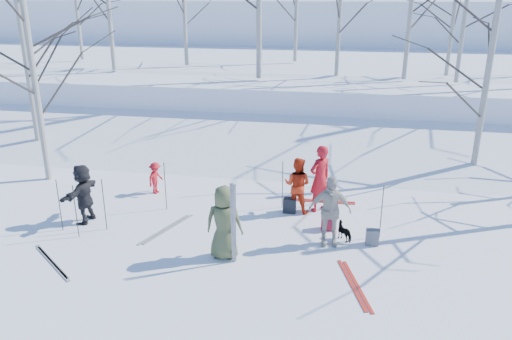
% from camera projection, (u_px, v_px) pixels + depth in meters
% --- Properties ---
extents(ground, '(120.00, 120.00, 0.00)m').
position_uv_depth(ground, '(245.00, 243.00, 11.73)').
color(ground, white).
rests_on(ground, ground).
extents(snow_ramp, '(70.00, 9.49, 4.12)m').
position_uv_depth(snow_ramp, '(283.00, 150.00, 18.17)').
color(snow_ramp, white).
rests_on(snow_ramp, ground).
extents(snow_plateau, '(70.00, 18.00, 2.20)m').
position_uv_depth(snow_plateau, '(306.00, 81.00, 27.14)').
color(snow_plateau, white).
rests_on(snow_plateau, ground).
extents(far_hill, '(90.00, 30.00, 6.00)m').
position_uv_depth(far_hill, '(325.00, 32.00, 46.26)').
color(far_hill, white).
rests_on(far_hill, ground).
extents(skier_olive_center, '(0.82, 0.54, 1.68)m').
position_uv_depth(skier_olive_center, '(224.00, 222.00, 10.85)').
color(skier_olive_center, '#464F2F').
rests_on(skier_olive_center, ground).
extents(skier_red_north, '(0.78, 0.77, 1.82)m').
position_uv_depth(skier_red_north, '(320.00, 179.00, 13.20)').
color(skier_red_north, red).
rests_on(skier_red_north, ground).
extents(skier_redor_behind, '(0.84, 0.72, 1.51)m').
position_uv_depth(skier_redor_behind, '(297.00, 185.00, 13.19)').
color(skier_redor_behind, red).
rests_on(skier_redor_behind, ground).
extents(skier_red_seated, '(0.49, 0.67, 0.94)m').
position_uv_depth(skier_red_seated, '(156.00, 178.00, 14.50)').
color(skier_red_seated, red).
rests_on(skier_red_seated, ground).
extents(skier_cream_east, '(1.03, 0.53, 1.68)m').
position_uv_depth(skier_cream_east, '(330.00, 211.00, 11.43)').
color(skier_cream_east, beige).
rests_on(skier_cream_east, ground).
extents(skier_grey_west, '(0.57, 1.46, 1.54)m').
position_uv_depth(skier_grey_west, '(83.00, 194.00, 12.59)').
color(skier_grey_west, black).
rests_on(skier_grey_west, ground).
extents(dog, '(0.53, 0.53, 0.44)m').
position_uv_depth(dog, '(345.00, 231.00, 11.82)').
color(dog, black).
rests_on(dog, ground).
extents(upright_ski_left, '(0.08, 0.16, 1.90)m').
position_uv_depth(upright_ski_left, '(233.00, 224.00, 10.54)').
color(upright_ski_left, silver).
rests_on(upright_ski_left, ground).
extents(upright_ski_right, '(0.13, 0.23, 1.89)m').
position_uv_depth(upright_ski_right, '(234.00, 224.00, 10.54)').
color(upright_ski_right, silver).
rests_on(upright_ski_right, ground).
extents(ski_pair_a, '(0.26, 1.91, 0.02)m').
position_uv_depth(ski_pair_a, '(321.00, 201.00, 14.05)').
color(ski_pair_a, '#B52519').
rests_on(ski_pair_a, ground).
extents(ski_pair_b, '(1.42, 2.03, 0.02)m').
position_uv_depth(ski_pair_b, '(167.00, 229.00, 12.41)').
color(ski_pair_b, silver).
rests_on(ski_pair_b, ground).
extents(ski_pair_c, '(2.06, 2.10, 0.02)m').
position_uv_depth(ski_pair_c, '(52.00, 262.00, 10.89)').
color(ski_pair_c, silver).
rests_on(ski_pair_c, ground).
extents(ski_pair_d, '(1.24, 2.01, 0.02)m').
position_uv_depth(ski_pair_d, '(354.00, 285.00, 10.05)').
color(ski_pair_d, '#B52519').
rests_on(ski_pair_d, ground).
extents(ski_pole_a, '(0.02, 0.02, 1.34)m').
position_uv_depth(ski_pole_a, '(165.00, 186.00, 13.34)').
color(ski_pole_a, black).
rests_on(ski_pole_a, ground).
extents(ski_pole_b, '(0.02, 0.02, 1.34)m').
position_uv_depth(ski_pole_b, '(282.00, 184.00, 13.46)').
color(ski_pole_b, black).
rests_on(ski_pole_b, ground).
extents(ski_pole_c, '(0.02, 0.02, 1.34)m').
position_uv_depth(ski_pole_c, '(382.00, 212.00, 11.80)').
color(ski_pole_c, black).
rests_on(ski_pole_c, ground).
extents(ski_pole_d, '(0.02, 0.02, 1.34)m').
position_uv_depth(ski_pole_d, '(76.00, 212.00, 11.80)').
color(ski_pole_d, black).
rests_on(ski_pole_d, ground).
extents(ski_pole_e, '(0.02, 0.02, 1.34)m').
position_uv_depth(ski_pole_e, '(59.00, 205.00, 12.15)').
color(ski_pole_e, black).
rests_on(ski_pole_e, ground).
extents(ski_pole_f, '(0.02, 0.02, 1.34)m').
position_uv_depth(ski_pole_f, '(104.00, 205.00, 12.19)').
color(ski_pole_f, black).
rests_on(ski_pole_f, ground).
extents(backpack_red, '(0.32, 0.22, 0.42)m').
position_uv_depth(backpack_red, '(328.00, 222.00, 12.34)').
color(backpack_red, maroon).
rests_on(backpack_red, ground).
extents(backpack_grey, '(0.30, 0.20, 0.38)m').
position_uv_depth(backpack_grey, '(372.00, 237.00, 11.61)').
color(backpack_grey, '#5B5E63').
rests_on(backpack_grey, ground).
extents(backpack_dark, '(0.34, 0.24, 0.40)m').
position_uv_depth(backpack_dark, '(290.00, 205.00, 13.31)').
color(backpack_dark, black).
rests_on(backpack_dark, ground).
extents(birch_plateau_a, '(4.07, 4.07, 4.96)m').
position_uv_depth(birch_plateau_a, '(340.00, 15.00, 20.41)').
color(birch_plateau_a, silver).
rests_on(birch_plateau_a, snow_plateau).
extents(birch_plateau_b, '(4.01, 4.01, 4.87)m').
position_uv_depth(birch_plateau_b, '(77.00, 11.00, 25.50)').
color(birch_plateau_b, silver).
rests_on(birch_plateau_b, snow_plateau).
extents(birch_plateau_c, '(4.49, 4.49, 5.56)m').
position_uv_depth(birch_plateau_c, '(296.00, 4.00, 24.70)').
color(birch_plateau_c, silver).
rests_on(birch_plateau_c, snow_plateau).
extents(birch_plateau_e, '(4.79, 4.79, 5.99)m').
position_uv_depth(birch_plateau_e, '(108.00, 1.00, 21.65)').
color(birch_plateau_e, silver).
rests_on(birch_plateau_e, snow_plateau).
extents(birch_plateau_f, '(4.42, 4.42, 5.46)m').
position_uv_depth(birch_plateau_f, '(411.00, 9.00, 19.47)').
color(birch_plateau_f, silver).
rests_on(birch_plateau_f, snow_plateau).
extents(birch_plateau_g, '(3.45, 3.45, 4.08)m').
position_uv_depth(birch_plateau_g, '(452.00, 26.00, 20.60)').
color(birch_plateau_g, silver).
rests_on(birch_plateau_g, snow_plateau).
extents(birch_plateau_h, '(3.49, 3.49, 4.12)m').
position_uv_depth(birch_plateau_h, '(463.00, 28.00, 18.98)').
color(birch_plateau_h, silver).
rests_on(birch_plateau_h, snow_plateau).
extents(birch_plateau_i, '(4.27, 4.27, 5.25)m').
position_uv_depth(birch_plateau_i, '(184.00, 8.00, 23.46)').
color(birch_plateau_i, silver).
rests_on(birch_plateau_i, snow_plateau).
extents(birch_edge_a, '(4.59, 4.59, 5.70)m').
position_uv_depth(birch_edge_a, '(36.00, 89.00, 14.79)').
color(birch_edge_a, silver).
rests_on(birch_edge_a, ground).
extents(birch_edge_d, '(4.84, 4.84, 6.06)m').
position_uv_depth(birch_edge_d, '(27.00, 69.00, 17.40)').
color(birch_edge_d, silver).
rests_on(birch_edge_d, ground).
extents(birch_edge_e, '(4.50, 4.50, 5.57)m').
position_uv_depth(birch_edge_e, '(485.00, 90.00, 14.95)').
color(birch_edge_e, silver).
rests_on(birch_edge_e, ground).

